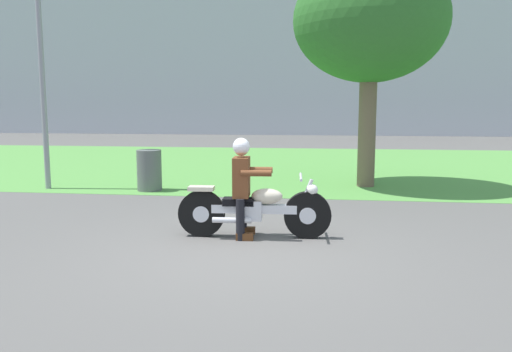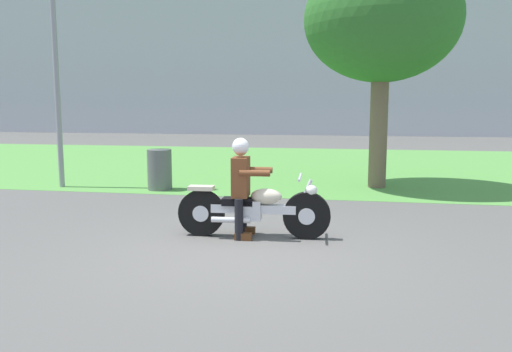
{
  "view_description": "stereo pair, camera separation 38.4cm",
  "coord_description": "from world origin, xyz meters",
  "px_view_note": "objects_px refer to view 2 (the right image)",
  "views": [
    {
      "loc": [
        0.96,
        -6.23,
        1.86
      ],
      "look_at": [
        0.03,
        1.01,
        0.85
      ],
      "focal_mm": 35.95,
      "sensor_mm": 36.0,
      "label": 1
    },
    {
      "loc": [
        1.34,
        -6.17,
        1.86
      ],
      "look_at": [
        0.03,
        1.01,
        0.85
      ],
      "focal_mm": 35.95,
      "sensor_mm": 36.0,
      "label": 2
    }
  ],
  "objects_px": {
    "trash_can": "(160,170)",
    "motorcycle_lead": "(254,209)",
    "rider_lead": "(242,179)",
    "tree_roadside": "(382,21)",
    "streetlight_pole": "(58,14)"
  },
  "relations": [
    {
      "from": "streetlight_pole",
      "to": "trash_can",
      "type": "xyz_separation_m",
      "value": [
        2.24,
        0.03,
        -3.4
      ]
    },
    {
      "from": "streetlight_pole",
      "to": "trash_can",
      "type": "bearing_deg",
      "value": 0.86
    },
    {
      "from": "streetlight_pole",
      "to": "rider_lead",
      "type": "bearing_deg",
      "value": -36.77
    },
    {
      "from": "streetlight_pole",
      "to": "tree_roadside",
      "type": "bearing_deg",
      "value": 10.18
    },
    {
      "from": "rider_lead",
      "to": "tree_roadside",
      "type": "relative_size",
      "value": 0.28
    },
    {
      "from": "rider_lead",
      "to": "trash_can",
      "type": "xyz_separation_m",
      "value": [
        -2.64,
        3.68,
        -0.38
      ]
    },
    {
      "from": "motorcycle_lead",
      "to": "tree_roadside",
      "type": "relative_size",
      "value": 0.43
    },
    {
      "from": "motorcycle_lead",
      "to": "tree_roadside",
      "type": "xyz_separation_m",
      "value": [
        1.94,
        4.89,
        3.29
      ]
    },
    {
      "from": "rider_lead",
      "to": "trash_can",
      "type": "distance_m",
      "value": 4.54
    },
    {
      "from": "trash_can",
      "to": "motorcycle_lead",
      "type": "bearing_deg",
      "value": -52.64
    },
    {
      "from": "motorcycle_lead",
      "to": "tree_roadside",
      "type": "bearing_deg",
      "value": 65.18
    },
    {
      "from": "rider_lead",
      "to": "trash_can",
      "type": "bearing_deg",
      "value": 122.45
    },
    {
      "from": "motorcycle_lead",
      "to": "rider_lead",
      "type": "height_order",
      "value": "rider_lead"
    },
    {
      "from": "streetlight_pole",
      "to": "trash_can",
      "type": "height_order",
      "value": "streetlight_pole"
    },
    {
      "from": "streetlight_pole",
      "to": "trash_can",
      "type": "relative_size",
      "value": 6.97
    }
  ]
}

